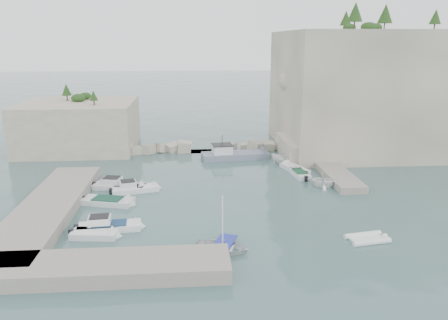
{
  "coord_description": "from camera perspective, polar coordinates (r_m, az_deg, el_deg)",
  "views": [
    {
      "loc": [
        -3.51,
        -40.08,
        15.68
      ],
      "look_at": [
        0.0,
        6.0,
        3.0
      ],
      "focal_mm": 35.0,
      "sensor_mm": 36.0,
      "label": 1
    }
  ],
  "objects": [
    {
      "name": "ground",
      "position": [
        43.18,
        0.61,
        -5.95
      ],
      "size": [
        400.0,
        400.0,
        0.0
      ],
      "primitive_type": "plane",
      "color": "#426364",
      "rests_on": "ground"
    },
    {
      "name": "cliff_east",
      "position": [
        68.8,
        18.55,
        8.57
      ],
      "size": [
        26.0,
        22.0,
        17.0
      ],
      "primitive_type": "cube",
      "color": "beige",
      "rests_on": "ground"
    },
    {
      "name": "cliff_terrace",
      "position": [
        62.08,
        11.2,
        1.61
      ],
      "size": [
        8.0,
        10.0,
        2.5
      ],
      "primitive_type": "cube",
      "color": "beige",
      "rests_on": "ground"
    },
    {
      "name": "outcrop_west",
      "position": [
        68.23,
        -18.32,
        4.28
      ],
      "size": [
        16.0,
        14.0,
        7.0
      ],
      "primitive_type": "cube",
      "color": "beige",
      "rests_on": "ground"
    },
    {
      "name": "quay_west",
      "position": [
        44.02,
        -22.02,
        -5.93
      ],
      "size": [
        5.0,
        24.0,
        1.1
      ],
      "primitive_type": "cube",
      "color": "#9E9689",
      "rests_on": "ground"
    },
    {
      "name": "quay_south",
      "position": [
        32.12,
        -15.92,
        -13.4
      ],
      "size": [
        18.0,
        4.0,
        1.1
      ],
      "primitive_type": "cube",
      "color": "#9E9689",
      "rests_on": "ground"
    },
    {
      "name": "ledge_east",
      "position": [
        55.05,
        13.83,
        -1.23
      ],
      "size": [
        3.0,
        16.0,
        0.8
      ],
      "primitive_type": "cube",
      "color": "#9E9689",
      "rests_on": "ground"
    },
    {
      "name": "breakwater",
      "position": [
        63.91,
        -1.98,
        1.78
      ],
      "size": [
        28.0,
        3.0,
        1.4
      ],
      "primitive_type": "cube",
      "color": "beige",
      "rests_on": "ground"
    },
    {
      "name": "motorboat_a",
      "position": [
        49.19,
        -13.45,
        -3.68
      ],
      "size": [
        6.49,
        3.09,
        1.4
      ],
      "primitive_type": null,
      "rotation": [
        0.0,
        0.0,
        -0.21
      ],
      "color": "silver",
      "rests_on": "ground"
    },
    {
      "name": "motorboat_b",
      "position": [
        47.97,
        -11.5,
        -4.06
      ],
      "size": [
        5.65,
        3.09,
        1.4
      ],
      "primitive_type": null,
      "rotation": [
        0.0,
        0.0,
        0.26
      ],
      "color": "white",
      "rests_on": "ground"
    },
    {
      "name": "motorboat_c",
      "position": [
        45.07,
        -14.91,
        -5.56
      ],
      "size": [
        5.9,
        3.4,
        0.7
      ],
      "primitive_type": null,
      "rotation": [
        0.0,
        0.0,
        -0.26
      ],
      "color": "silver",
      "rests_on": "ground"
    },
    {
      "name": "motorboat_d",
      "position": [
        39.16,
        -14.7,
        -8.8
      ],
      "size": [
        5.91,
        2.19,
        1.4
      ],
      "primitive_type": null,
      "rotation": [
        0.0,
        0.0,
        0.08
      ],
      "color": "white",
      "rests_on": "ground"
    },
    {
      "name": "motorboat_e",
      "position": [
        38.12,
        -16.52,
        -9.62
      ],
      "size": [
        4.29,
        2.16,
        0.7
      ],
      "primitive_type": null,
      "rotation": [
        0.0,
        0.0,
        -0.12
      ],
      "color": "white",
      "rests_on": "ground"
    },
    {
      "name": "rowboat",
      "position": [
        34.41,
        -0.19,
        -11.76
      ],
      "size": [
        4.96,
        4.28,
        0.86
      ],
      "primitive_type": "imported",
      "rotation": [
        0.0,
        0.0,
        1.2
      ],
      "color": "white",
      "rests_on": "ground"
    },
    {
      "name": "inflatable_dinghy",
      "position": [
        37.84,
        18.18,
        -9.96
      ],
      "size": [
        3.8,
        2.28,
        0.44
      ],
      "primitive_type": null,
      "rotation": [
        0.0,
        0.0,
        0.16
      ],
      "color": "white",
      "rests_on": "ground"
    },
    {
      "name": "tender_east_a",
      "position": [
        49.85,
        12.78,
        -3.39
      ],
      "size": [
        4.18,
        3.86,
        1.82
      ],
      "primitive_type": "imported",
      "rotation": [
        0.0,
        0.0,
        1.27
      ],
      "color": "white",
      "rests_on": "ground"
    },
    {
      "name": "tender_east_b",
      "position": [
        53.03,
        9.84,
        -2.09
      ],
      "size": [
        1.98,
        4.54,
        0.7
      ],
      "primitive_type": null,
      "rotation": [
        0.0,
        0.0,
        1.68
      ],
      "color": "silver",
      "rests_on": "ground"
    },
    {
      "name": "tender_east_c",
      "position": [
        55.08,
        9.21,
        -1.4
      ],
      "size": [
        3.21,
        5.49,
        0.7
      ],
      "primitive_type": null,
      "rotation": [
        0.0,
        0.0,
        1.88
      ],
      "color": "silver",
      "rests_on": "ground"
    },
    {
      "name": "tender_east_d",
      "position": [
        58.1,
        8.32,
        -0.48
      ],
      "size": [
        4.48,
        2.26,
        1.65
      ],
      "primitive_type": "imported",
      "rotation": [
        0.0,
        0.0,
        1.41
      ],
      "color": "white",
      "rests_on": "ground"
    },
    {
      "name": "work_boat",
      "position": [
        60.04,
        1.46,
        0.2
      ],
      "size": [
        10.23,
        4.11,
        2.2
      ],
      "primitive_type": null,
      "rotation": [
        0.0,
        0.0,
        0.12
      ],
      "color": "slate",
      "rests_on": "ground"
    },
    {
      "name": "rowboat_mast",
      "position": [
        33.33,
        -0.19,
        -7.89
      ],
      "size": [
        0.1,
        0.1,
        4.2
      ],
      "primitive_type": "cylinder",
      "color": "white",
      "rests_on": "rowboat"
    },
    {
      "name": "vegetation",
      "position": [
        67.96,
        14.58,
        16.77
      ],
      "size": [
        53.48,
        13.88,
        13.4
      ],
      "color": "#1E4219",
      "rests_on": "ground"
    }
  ]
}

